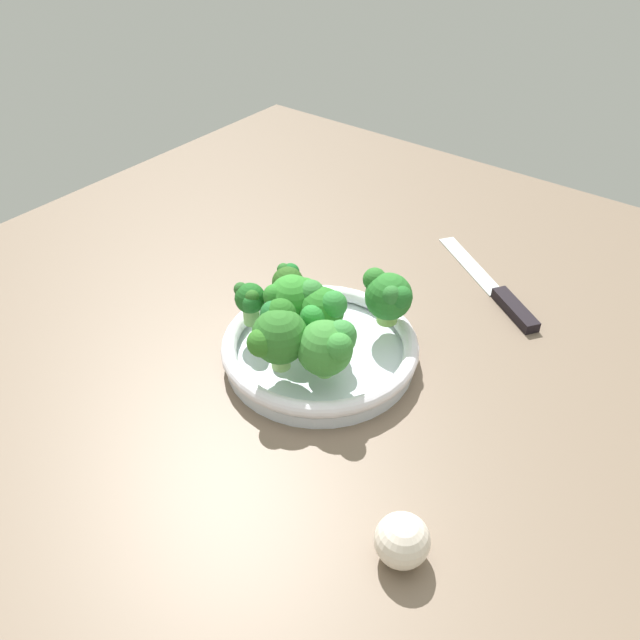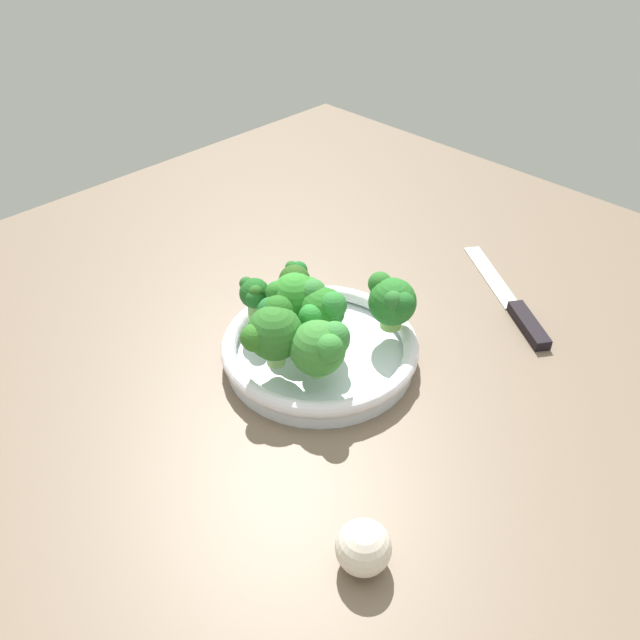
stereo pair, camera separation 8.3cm
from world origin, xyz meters
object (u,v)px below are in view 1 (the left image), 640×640
object	(u,v)px
bowl	(320,349)
broccoli_floret_0	(288,283)
broccoli_floret_5	(388,296)
broccoli_floret_6	(250,300)
broccoli_floret_2	(294,298)
broccoli_floret_4	(330,346)
garlic_bulb	(402,540)
broccoli_floret_3	(322,311)
broccoli_floret_1	(278,333)
knife	(498,292)

from	to	relation	value
bowl	broccoli_floret_0	world-z (taller)	broccoli_floret_0
broccoli_floret_5	broccoli_floret_6	world-z (taller)	broccoli_floret_5
broccoli_floret_0	broccoli_floret_5	xyz separation A→B (cm)	(-12.34, -5.29, 0.33)
broccoli_floret_2	broccoli_floret_4	size ratio (longest dim) A/B	1.05
broccoli_floret_6	garlic_bulb	xyz separation A→B (cm)	(-32.80, 15.19, -4.75)
broccoli_floret_3	broccoli_floret_6	size ratio (longest dim) A/B	1.24
broccoli_floret_5	garlic_bulb	size ratio (longest dim) A/B	1.41
broccoli_floret_1	broccoli_floret_6	world-z (taller)	broccoli_floret_1
broccoli_floret_6	broccoli_floret_5	bearing A→B (deg)	-140.99
broccoli_floret_1	broccoli_floret_4	size ratio (longest dim) A/B	1.14
broccoli_floret_6	knife	world-z (taller)	broccoli_floret_6
garlic_bulb	broccoli_floret_3	bearing A→B (deg)	-37.97
broccoli_floret_4	broccoli_floret_5	bearing A→B (deg)	-89.57
broccoli_floret_6	broccoli_floret_1	bearing A→B (deg)	153.63
bowl	broccoli_floret_6	xyz separation A→B (cm)	(9.05, 2.96, 5.57)
knife	broccoli_floret_2	bearing A→B (deg)	60.10
broccoli_floret_5	broccoli_floret_2	bearing A→B (deg)	43.43
broccoli_floret_1	broccoli_floret_3	bearing A→B (deg)	-96.31
broccoli_floret_0	broccoli_floret_1	size ratio (longest dim) A/B	0.75
bowl	broccoli_floret_4	bearing A→B (deg)	137.24
knife	bowl	bearing A→B (deg)	66.65
broccoli_floret_2	broccoli_floret_5	distance (cm)	12.09
broccoli_floret_2	garlic_bulb	distance (cm)	33.62
bowl	knife	distance (cm)	30.18
broccoli_floret_3	knife	xyz separation A→B (cm)	(-11.97, -27.28, -7.33)
broccoli_floret_1	broccoli_floret_4	world-z (taller)	broccoli_floret_1
broccoli_floret_1	broccoli_floret_0	bearing A→B (deg)	-55.86
broccoli_floret_1	broccoli_floret_3	size ratio (longest dim) A/B	1.14
broccoli_floret_1	broccoli_floret_2	distance (cm)	7.63
broccoli_floret_5	garlic_bulb	world-z (taller)	broccoli_floret_5
broccoli_floret_4	broccoli_floret_6	bearing A→B (deg)	-6.22
broccoli_floret_0	broccoli_floret_4	bearing A→B (deg)	149.24
broccoli_floret_4	knife	size ratio (longest dim) A/B	0.32
broccoli_floret_4	garlic_bulb	distance (cm)	23.92
broccoli_floret_3	broccoli_floret_6	distance (cm)	9.64
broccoli_floret_0	broccoli_floret_4	size ratio (longest dim) A/B	0.85
broccoli_floret_0	broccoli_floret_6	bearing A→B (deg)	76.14
broccoli_floret_3	bowl	bearing A→B (deg)	93.38
broccoli_floret_0	broccoli_floret_4	world-z (taller)	broccoli_floret_4
broccoli_floret_2	broccoli_floret_1	bearing A→B (deg)	114.65
broccoli_floret_2	garlic_bulb	bearing A→B (deg)	146.97
broccoli_floret_2	broccoli_floret_5	world-z (taller)	broccoli_floret_2
broccoli_floret_5	broccoli_floret_6	bearing A→B (deg)	39.01
bowl	garlic_bulb	bearing A→B (deg)	142.61
garlic_bulb	knife	bearing A→B (deg)	-75.56
broccoli_floret_3	garlic_bulb	world-z (taller)	broccoli_floret_3
broccoli_floret_5	bowl	bearing A→B (deg)	59.98
bowl	broccoli_floret_2	bearing A→B (deg)	1.34
broccoli_floret_2	broccoli_floret_4	xyz separation A→B (cm)	(-8.87, 4.38, -0.45)
broccoli_floret_6	garlic_bulb	size ratio (longest dim) A/B	1.10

